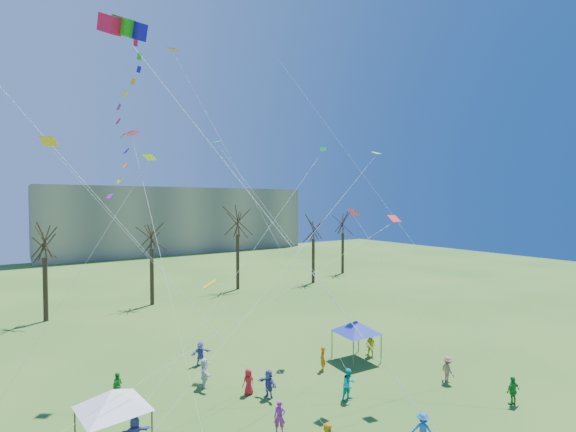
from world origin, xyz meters
TOP-DOWN VIEW (x-y plane):
  - distant_building at (22.00, 82.00)m, footprint 60.00×14.00m
  - bare_tree_row at (6.51, 35.66)m, footprint 67.80×9.05m
  - big_box_kite at (-6.03, 8.97)m, footprint 5.02×8.68m
  - canopy_tent_white at (-7.24, 8.29)m, footprint 4.02×4.02m
  - canopy_tent_blue at (9.84, 9.88)m, footprint 3.90×3.90m
  - festival_crowd at (-1.04, 7.39)m, footprint 26.91×16.22m
  - small_kites_aloft at (0.08, 10.49)m, footprint 28.91×17.26m

SIDE VIEW (x-z plane):
  - festival_crowd at x=-1.04m, z-range -0.08..1.78m
  - canopy_tent_blue at x=9.84m, z-range 1.02..3.96m
  - canopy_tent_white at x=-7.24m, z-range 1.05..4.08m
  - bare_tree_row at x=6.51m, z-range 1.50..13.04m
  - distant_building at x=22.00m, z-range 0.00..15.00m
  - small_kites_aloft at x=0.08m, z-range -2.92..29.93m
  - big_box_kite at x=-6.03m, z-range 3.32..27.98m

